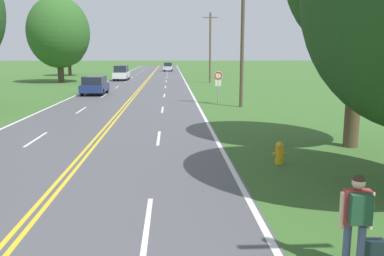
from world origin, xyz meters
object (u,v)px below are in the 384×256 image
at_px(fire_hydrant, 279,153).
at_px(car_silver_suv_mid_near, 168,67).
at_px(traffic_sign, 218,79).
at_px(hitchhiker_person, 357,213).
at_px(car_dark_blue_hatchback_nearest, 95,85).
at_px(tree_far_back, 69,46).
at_px(car_white_suv_approaching, 121,73).
at_px(suitcase, 372,255).
at_px(tree_right_cluster, 59,32).

distance_m(fire_hydrant, car_silver_suv_mid_near, 70.78).
relative_size(traffic_sign, car_silver_suv_mid_near, 0.53).
height_order(hitchhiker_person, car_dark_blue_hatchback_nearest, hitchhiker_person).
bearing_deg(traffic_sign, fire_hydrant, -89.55).
distance_m(hitchhiker_person, car_dark_blue_hatchback_nearest, 31.88).
height_order(tree_far_back, car_silver_suv_mid_near, tree_far_back).
bearing_deg(car_white_suv_approaching, car_silver_suv_mid_near, -12.09).
relative_size(fire_hydrant, tree_far_back, 0.10).
height_order(suitcase, car_silver_suv_mid_near, car_silver_suv_mid_near).
xyz_separation_m(hitchhiker_person, fire_hydrant, (0.52, 6.71, -0.64)).
distance_m(car_dark_blue_hatchback_nearest, car_silver_suv_mid_near, 47.46).
relative_size(tree_far_back, car_dark_blue_hatchback_nearest, 1.86).
height_order(traffic_sign, car_white_suv_approaching, traffic_sign).
xyz_separation_m(fire_hydrant, car_silver_suv_mid_near, (-4.01, 70.66, 0.55)).
bearing_deg(suitcase, hitchhiker_person, 91.25).
height_order(traffic_sign, car_dark_blue_hatchback_nearest, traffic_sign).
bearing_deg(tree_far_back, tree_right_cluster, -80.44).
relative_size(fire_hydrant, tree_right_cluster, 0.07).
relative_size(tree_far_back, car_white_suv_approaching, 1.64).
xyz_separation_m(tree_right_cluster, car_white_suv_approaching, (7.07, 3.69, -5.08)).
height_order(fire_hydrant, car_dark_blue_hatchback_nearest, car_dark_blue_hatchback_nearest).
distance_m(suitcase, tree_far_back, 64.46).
xyz_separation_m(car_white_suv_approaching, car_silver_suv_mid_near, (6.16, 28.02, -0.11)).
height_order(hitchhiker_person, tree_right_cluster, tree_right_cluster).
xyz_separation_m(traffic_sign, tree_right_cluster, (-17.12, 22.50, 4.36)).
xyz_separation_m(fire_hydrant, car_white_suv_approaching, (-10.18, 42.64, 0.67)).
bearing_deg(fire_hydrant, car_dark_blue_hatchback_nearest, 113.59).
relative_size(suitcase, tree_far_back, 0.08).
relative_size(fire_hydrant, traffic_sign, 0.32).
bearing_deg(suitcase, tree_right_cluster, 25.61).
relative_size(hitchhiker_person, car_silver_suv_mid_near, 0.38).
distance_m(tree_right_cluster, car_silver_suv_mid_near, 34.75).
height_order(car_dark_blue_hatchback_nearest, car_silver_suv_mid_near, car_silver_suv_mid_near).
relative_size(tree_right_cluster, tree_far_back, 1.35).
bearing_deg(car_silver_suv_mid_near, fire_hydrant, 5.93).
bearing_deg(hitchhiker_person, traffic_sign, 4.19).
relative_size(suitcase, tree_right_cluster, 0.06).
bearing_deg(traffic_sign, suitcase, -90.20).
bearing_deg(traffic_sign, hitchhiker_person, -90.96).
relative_size(suitcase, fire_hydrant, 0.79).
height_order(suitcase, car_white_suv_approaching, car_white_suv_approaching).
bearing_deg(hitchhiker_person, tree_right_cluster, 25.28).
bearing_deg(car_silver_suv_mid_near, car_dark_blue_hatchback_nearest, -4.95).
distance_m(suitcase, traffic_sign, 23.23).
distance_m(suitcase, fire_hydrant, 6.74).
distance_m(hitchhiker_person, car_silver_suv_mid_near, 77.45).
xyz_separation_m(tree_far_back, car_dark_blue_hatchback_nearest, (9.55, -30.87, -3.86)).
height_order(fire_hydrant, tree_right_cluster, tree_right_cluster).
relative_size(traffic_sign, car_dark_blue_hatchback_nearest, 0.56).
relative_size(hitchhiker_person, suitcase, 2.81).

